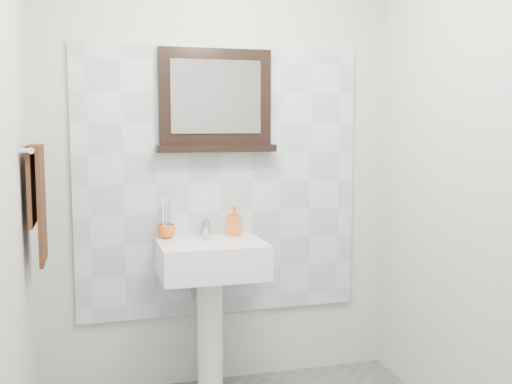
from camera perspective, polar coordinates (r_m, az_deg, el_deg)
back_wall at (r=3.37m, az=-3.46°, el=2.64°), size 2.00×0.01×2.50m
front_wall at (r=1.31m, az=17.19°, el=-3.29°), size 2.00×0.01×2.50m
left_wall at (r=2.22m, az=-23.16°, el=0.28°), size 0.01×2.20×2.50m
right_wall at (r=2.78m, az=22.32°, el=1.43°), size 0.01×2.20×2.50m
splashback at (r=3.36m, az=-3.41°, el=0.93°), size 1.60×0.02×1.50m
pedestal_sink at (r=3.22m, az=-4.31°, el=-7.89°), size 0.55×0.44×0.96m
toothbrush_cup at (r=3.27m, az=-8.51°, el=-3.72°), size 0.13×0.13×0.08m
toothbrushes at (r=3.26m, az=-8.52°, el=-2.24°), size 0.05×0.04×0.21m
soap_dispenser at (r=3.32m, az=-2.07°, el=-2.74°), size 0.10×0.10×0.17m
framed_mirror at (r=3.32m, az=-3.89°, el=8.43°), size 0.66×0.11×0.56m
towel_bar at (r=2.93m, az=-20.38°, el=3.85°), size 0.07×0.40×0.03m
hand_towel at (r=2.94m, az=-20.09°, el=-0.23°), size 0.06×0.30×0.55m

